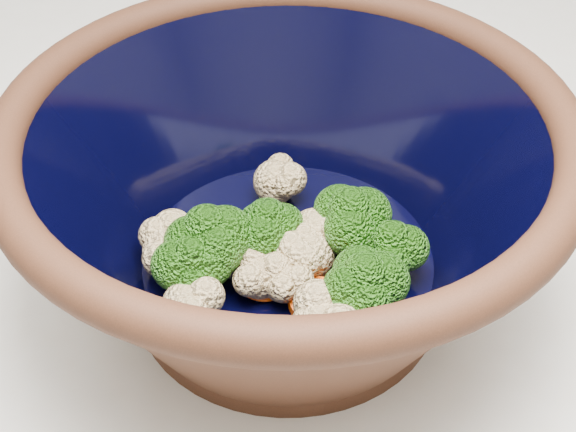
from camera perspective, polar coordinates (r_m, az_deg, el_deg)
name	(u,v)px	position (r m, az deg, el deg)	size (l,w,h in m)	color
mixing_bowl	(288,198)	(0.47, 0.00, 1.26)	(0.33, 0.33, 0.14)	black
vegetable_pile	(284,250)	(0.47, -0.32, -2.40)	(0.16, 0.16, 0.06)	#608442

